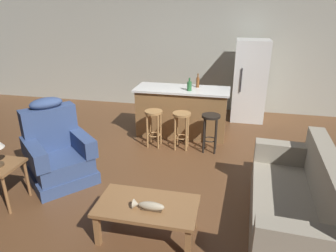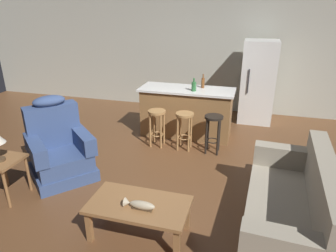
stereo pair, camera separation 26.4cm
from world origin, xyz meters
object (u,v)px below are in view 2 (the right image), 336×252
(bottle_tall_green, at_px, (203,83))
(bar_stool_right, at_px, (213,127))
(end_table, at_px, (2,166))
(bar_stool_middle, at_px, (184,124))
(refrigerator, at_px, (258,82))
(recliner_near_lamp, at_px, (59,149))
(couch, at_px, (292,210))
(coffee_table, at_px, (139,208))
(kitchen_island, at_px, (186,112))
(fish_figurine, at_px, (139,205))
(bottle_short_amber, at_px, (194,86))
(bar_stool_left, at_px, (157,121))

(bottle_tall_green, bearing_deg, bar_stool_right, -66.43)
(bottle_tall_green, bearing_deg, end_table, -126.92)
(end_table, relative_size, bar_stool_middle, 0.82)
(bar_stool_right, bearing_deg, refrigerator, 69.55)
(bottle_tall_green, bearing_deg, recliner_near_lamp, -129.32)
(end_table, xyz_separation_m, bar_stool_right, (2.48, 2.08, 0.01))
(couch, distance_m, bottle_tall_green, 3.07)
(coffee_table, xyz_separation_m, kitchen_island, (-0.12, 2.91, 0.11))
(fish_figurine, distance_m, couch, 1.67)
(fish_figurine, bearing_deg, bottle_short_amber, 90.05)
(end_table, bearing_deg, recliner_near_lamp, 61.58)
(recliner_near_lamp, xyz_separation_m, bar_stool_middle, (1.60, 1.38, 0.05))
(coffee_table, bearing_deg, bottle_short_amber, 89.29)
(bottle_short_amber, bearing_deg, coffee_table, -90.71)
(kitchen_island, relative_size, refrigerator, 1.02)
(bar_stool_right, distance_m, bottle_tall_green, 1.03)
(recliner_near_lamp, distance_m, bottle_short_amber, 2.58)
(end_table, relative_size, kitchen_island, 0.31)
(bar_stool_left, bearing_deg, refrigerator, 47.13)
(fish_figurine, relative_size, kitchen_island, 0.19)
(bar_stool_right, bearing_deg, recliner_near_lamp, -146.72)
(fish_figurine, height_order, bar_stool_middle, bar_stool_middle)
(bar_stool_middle, distance_m, bar_stool_right, 0.51)
(coffee_table, relative_size, kitchen_island, 0.61)
(recliner_near_lamp, xyz_separation_m, end_table, (-0.38, -0.69, 0.04))
(kitchen_island, height_order, refrigerator, refrigerator)
(kitchen_island, distance_m, bar_stool_right, 0.88)
(recliner_near_lamp, bearing_deg, bottle_tall_green, 92.06)
(fish_figurine, relative_size, recliner_near_lamp, 0.28)
(end_table, bearing_deg, bar_stool_right, 39.93)
(bar_stool_right, distance_m, refrigerator, 2.00)
(recliner_near_lamp, relative_size, kitchen_island, 0.67)
(recliner_near_lamp, height_order, bar_stool_right, recliner_near_lamp)
(bottle_tall_green, height_order, bottle_short_amber, bottle_tall_green)
(bar_stool_right, xyz_separation_m, refrigerator, (0.68, 1.83, 0.41))
(coffee_table, xyz_separation_m, bar_stool_right, (0.49, 2.28, 0.11))
(coffee_table, height_order, end_table, end_table)
(couch, relative_size, end_table, 3.47)
(bar_stool_right, bearing_deg, fish_figurine, -100.96)
(end_table, xyz_separation_m, bottle_tall_green, (2.14, 2.85, 0.59))
(end_table, distance_m, bottle_tall_green, 3.62)
(fish_figurine, bearing_deg, bar_stool_middle, 91.25)
(end_table, height_order, bar_stool_middle, bar_stool_middle)
(couch, relative_size, bottle_short_amber, 8.13)
(fish_figurine, xyz_separation_m, bottle_short_amber, (-0.00, 2.86, 0.58))
(recliner_near_lamp, bearing_deg, fish_figurine, 10.73)
(kitchen_island, height_order, bar_stool_right, kitchen_island)
(coffee_table, xyz_separation_m, refrigerator, (1.18, 4.11, 0.52))
(recliner_near_lamp, distance_m, bar_stool_middle, 2.11)
(end_table, relative_size, bottle_tall_green, 2.10)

